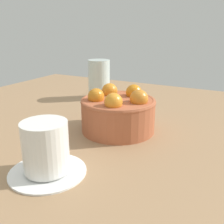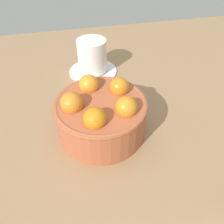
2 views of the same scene
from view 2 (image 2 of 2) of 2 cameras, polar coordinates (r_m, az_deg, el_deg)
ground_plane at (r=44.82cm, az=-2.52°, el=-6.45°), size 116.79×98.22×3.94cm
terracotta_bowl at (r=40.29cm, az=-2.82°, el=-0.55°), size 16.07×16.07×9.70cm
coffee_cup at (r=57.72cm, az=-4.97°, el=13.25°), size 12.10×12.10×8.47cm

